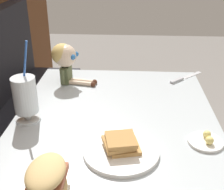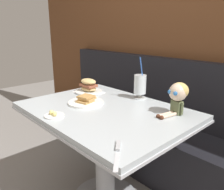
{
  "view_description": "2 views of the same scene",
  "coord_description": "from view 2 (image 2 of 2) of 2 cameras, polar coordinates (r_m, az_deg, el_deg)",
  "views": [
    {
      "loc": [
        -0.94,
        0.13,
        1.34
      ],
      "look_at": [
        0.02,
        0.19,
        0.86
      ],
      "focal_mm": 47.3,
      "sensor_mm": 36.0,
      "label": 1
    },
    {
      "loc": [
        1.07,
        -0.75,
        1.25
      ],
      "look_at": [
        0.1,
        0.15,
        0.86
      ],
      "focal_mm": 36.56,
      "sensor_mm": 36.0,
      "label": 2
    }
  ],
  "objects": [
    {
      "name": "butter_saucer",
      "position": [
        1.41,
        -14.28,
        -4.91
      ],
      "size": [
        0.12,
        0.12,
        0.04
      ],
      "color": "white",
      "rests_on": "diner_table"
    },
    {
      "name": "milkshake_glass",
      "position": [
        1.7,
        7.02,
        2.32
      ],
      "size": [
        0.1,
        0.1,
        0.31
      ],
      "color": "silver",
      "rests_on": "diner_table"
    },
    {
      "name": "diner_table",
      "position": [
        1.59,
        -1.78,
        -10.01
      ],
      "size": [
        1.11,
        0.81,
        0.74
      ],
      "color": "#B2BCC1",
      "rests_on": "ground"
    },
    {
      "name": "toast_plate",
      "position": [
        1.61,
        -6.53,
        -1.6
      ],
      "size": [
        0.25,
        0.25,
        0.06
      ],
      "color": "white",
      "rests_on": "diner_table"
    },
    {
      "name": "butter_knife",
      "position": [
        1.02,
        1.43,
        -13.48
      ],
      "size": [
        0.17,
        0.19,
        0.01
      ],
      "color": "silver",
      "rests_on": "diner_table"
    },
    {
      "name": "booth_bench",
      "position": [
        2.11,
        11.41,
        -9.91
      ],
      "size": [
        2.6,
        0.48,
        1.0
      ],
      "color": "black",
      "rests_on": "ground"
    },
    {
      "name": "sandwich_plate",
      "position": [
        1.87,
        -5.88,
        1.98
      ],
      "size": [
        0.22,
        0.22,
        0.12
      ],
      "color": "white",
      "rests_on": "diner_table"
    },
    {
      "name": "wood_panel_wall",
      "position": [
        2.1,
        16.79,
        14.37
      ],
      "size": [
        4.4,
        0.08,
        2.4
      ],
      "primitive_type": "cube",
      "color": "brown",
      "rests_on": "ground"
    },
    {
      "name": "seated_doll",
      "position": [
        1.43,
        16.14,
        0.28
      ],
      "size": [
        0.13,
        0.23,
        0.2
      ],
      "color": "#5B6642",
      "rests_on": "diner_table"
    }
  ]
}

